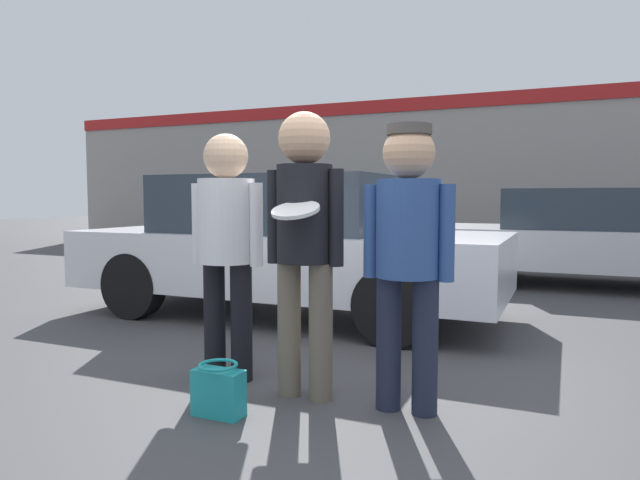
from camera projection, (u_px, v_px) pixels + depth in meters
The scene contains 9 objects.
ground_plane at pixel (326, 398), 3.61m from camera, with size 56.00×56.00×0.00m, color #3F3F42.
storefront_building at pixel (502, 173), 12.49m from camera, with size 24.00×0.22×3.55m.
person_left at pixel (227, 233), 3.93m from camera, with size 0.56×0.39×1.70m.
person_middle_with_frisbee at pixel (304, 227), 3.55m from camera, with size 0.52×0.57×1.80m.
person_right at pixel (408, 240), 3.31m from camera, with size 0.54×0.37×1.69m.
parked_car_near at pixel (286, 245), 6.13m from camera, with size 4.54×1.84×1.50m.
parked_car_far at pixel (599, 237), 8.07m from camera, with size 4.63×1.85×1.39m.
shrub at pixel (350, 227), 13.18m from camera, with size 1.15×1.15×1.15m.
handbag at pixel (218, 391), 3.31m from camera, with size 0.30×0.23×0.31m.
Camera 1 is at (1.38, -3.25, 1.27)m, focal length 32.00 mm.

